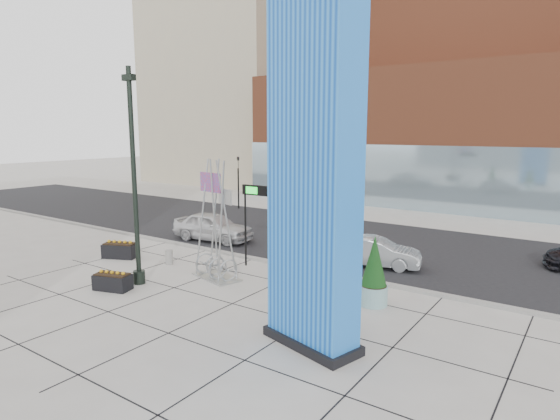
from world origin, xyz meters
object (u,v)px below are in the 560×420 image
Objects in this scene: lamp_post at (135,198)px; blue_pylon at (314,184)px; concrete_bollard at (169,257)px; car_silver_mid at (375,252)px; public_art_sculpture at (216,247)px; car_white_west at (213,227)px; overhead_street_sign at (256,197)px.

blue_pylon is at bearing -4.95° from lamp_post.
concrete_bollard is 9.48m from car_silver_mid.
lamp_post is at bearing -117.30° from public_art_sculpture.
blue_pylon is 11.11m from concrete_bollard.
lamp_post is 8.15m from car_white_west.
car_silver_mid is at bearing 62.49° from public_art_sculpture.
lamp_post is 4.22m from concrete_bollard.
car_silver_mid is (7.99, 5.08, 0.32)m from concrete_bollard.
lamp_post is at bearing -120.99° from overhead_street_sign.
lamp_post reaches higher than car_silver_mid.
lamp_post is 5.16m from overhead_street_sign.
lamp_post is at bearing 124.37° from car_silver_mid.
overhead_street_sign reaches higher than concrete_bollard.
blue_pylon is at bearing -19.00° from concrete_bollard.
lamp_post is 1.83× the size of car_white_west.
blue_pylon is 1.14× the size of lamp_post.
blue_pylon is at bearing -132.27° from car_white_west.
car_white_west is (-1.54, 4.63, 0.45)m from concrete_bollard.
lamp_post is (-8.56, 0.74, -1.19)m from blue_pylon.
blue_pylon reaches higher than lamp_post.
car_silver_mid is (4.31, 3.21, -2.55)m from overhead_street_sign.
blue_pylon reaches higher than car_white_west.
overhead_street_sign is (2.56, 4.47, -0.27)m from lamp_post.
overhead_street_sign is at bearing 60.16° from lamp_post.
blue_pylon is 2.41× the size of car_silver_mid.
overhead_street_sign is 6.37m from car_white_west.
concrete_bollard is (-9.67, 3.33, -4.33)m from blue_pylon.
car_silver_mid is (9.53, 0.45, -0.13)m from car_white_west.
car_white_west is at bearing 159.48° from blue_pylon.
lamp_post is at bearing -166.71° from car_white_west.
overhead_street_sign is at bearing 112.86° from car_silver_mid.
overhead_street_sign reaches higher than car_silver_mid.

